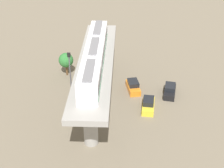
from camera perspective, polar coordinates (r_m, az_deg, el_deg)
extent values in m
plane|color=#706654|center=(51.82, -2.70, -3.36)|extent=(120.00, 120.00, 0.00)
cylinder|color=#999691|center=(42.30, -3.83, -6.84)|extent=(1.90, 1.90, 6.79)
cylinder|color=#999691|center=(49.96, -2.80, -0.16)|extent=(1.90, 1.90, 6.79)
cylinder|color=#999691|center=(58.12, -2.05, 4.69)|extent=(1.90, 1.90, 6.79)
cube|color=#999691|center=(48.08, -2.91, 3.69)|extent=(5.20, 28.85, 0.80)
cube|color=white|center=(39.80, -3.99, 0.41)|extent=(2.60, 6.60, 3.00)
cube|color=black|center=(39.67, -4.00, 0.72)|extent=(2.64, 6.07, 0.70)
cube|color=#1E8C4C|center=(40.19, -3.95, -0.50)|extent=(2.64, 6.34, 0.24)
cube|color=slate|center=(38.99, -4.08, 2.45)|extent=(1.10, 5.61, 0.24)
cube|color=white|center=(45.86, -3.13, 4.90)|extent=(2.60, 6.60, 3.00)
cube|color=black|center=(45.75, -3.14, 5.18)|extent=(2.64, 6.07, 0.70)
cube|color=#1E8C4C|center=(46.20, -3.11, 4.07)|extent=(2.64, 6.34, 0.24)
cube|color=slate|center=(45.16, -3.19, 6.74)|extent=(1.10, 5.61, 0.24)
cube|color=white|center=(52.14, -2.47, 8.32)|extent=(2.60, 6.60, 3.00)
cube|color=black|center=(52.04, -2.48, 8.58)|extent=(2.64, 6.07, 0.70)
cube|color=#1E8C4C|center=(52.44, -2.46, 7.57)|extent=(2.64, 6.34, 0.24)
cube|color=slate|center=(51.53, -2.52, 9.98)|extent=(1.10, 5.61, 0.24)
cube|color=yellow|center=(50.46, 6.44, -3.93)|extent=(2.25, 4.37, 1.00)
cube|color=black|center=(50.08, 6.49, -3.01)|extent=(1.88, 2.47, 0.76)
cube|color=orange|center=(54.74, 3.74, -0.67)|extent=(2.59, 4.47, 1.00)
cube|color=black|center=(54.41, 3.77, 0.20)|extent=(2.06, 2.58, 0.76)
cube|color=black|center=(54.39, 10.18, -1.39)|extent=(2.54, 4.46, 1.00)
cube|color=black|center=(54.05, 10.25, -0.52)|extent=(2.04, 2.56, 0.76)
cylinder|color=brown|center=(59.43, -8.01, 2.59)|extent=(0.36, 0.36, 2.32)
sphere|color=#2D7233|center=(58.55, -8.15, 4.21)|extent=(2.64, 2.64, 2.64)
cylinder|color=#4C4C51|center=(47.28, -7.22, -0.41)|extent=(0.20, 0.20, 9.59)
cube|color=black|center=(44.82, -7.65, 5.13)|extent=(0.44, 0.28, 0.60)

